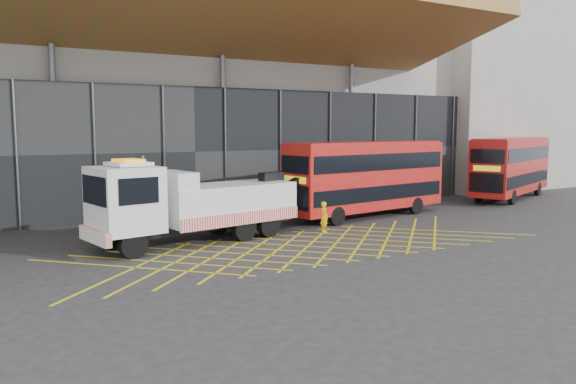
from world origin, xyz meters
TOP-DOWN VIEW (x-y plane):
  - ground_plane at (0.00, 0.00)m, footprint 120.00×120.00m
  - road_markings at (3.20, 0.00)m, footprint 23.16×7.16m
  - construction_building at (1.92, 18.40)m, footprint 55.00×23.97m
  - east_building at (32.00, 16.00)m, footprint 15.00×12.00m
  - recovery_truck at (-1.23, 3.34)m, footprint 12.07×4.65m
  - bus_towed at (10.96, 5.63)m, footprint 11.62×4.23m
  - bus_second at (26.34, 7.32)m, footprint 11.67×6.87m
  - worker at (5.82, 2.59)m, footprint 0.47×0.64m

SIDE VIEW (x-z plane):
  - ground_plane at x=0.00m, z-range 0.00..0.00m
  - road_markings at x=3.20m, z-range 0.00..0.01m
  - worker at x=5.82m, z-range 0.00..1.62m
  - recovery_truck at x=-1.23m, z-range -0.16..4.03m
  - bus_towed at x=10.96m, z-range 0.26..4.88m
  - bus_second at x=26.34m, z-range 0.26..4.96m
  - construction_building at x=1.92m, z-range -0.02..17.98m
  - east_building at x=32.00m, z-range 0.00..20.00m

